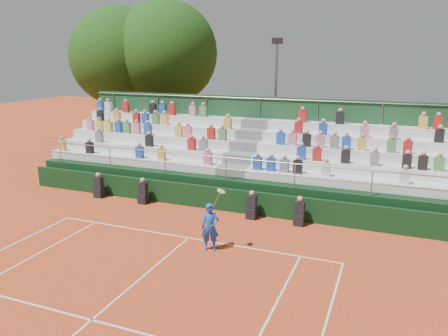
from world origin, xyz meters
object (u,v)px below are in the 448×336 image
at_px(tree_west, 120,57).
at_px(tree_east, 166,53).
at_px(tennis_player, 210,227).
at_px(floodlight_mast, 276,91).

height_order(tree_west, tree_east, tree_east).
height_order(tennis_player, floodlight_mast, floodlight_mast).
distance_m(tree_east, floodlight_mast, 8.32).
bearing_deg(tree_east, tennis_player, -56.62).
distance_m(tennis_player, floodlight_mast, 13.67).
bearing_deg(floodlight_mast, tennis_player, -84.01).
bearing_deg(floodlight_mast, tree_west, 178.32).
bearing_deg(tree_west, tennis_player, -46.93).
height_order(tree_east, floodlight_mast, tree_east).
xyz_separation_m(tennis_player, tree_east, (-9.33, 14.15, 5.78)).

